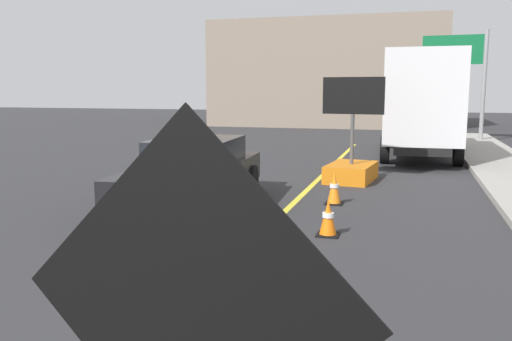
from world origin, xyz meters
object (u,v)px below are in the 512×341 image
at_px(arrow_board_trailer, 351,163).
at_px(traffic_cone_mid_lane, 302,260).
at_px(roadwork_sign, 191,312).
at_px(traffic_cone_curbside, 334,188).
at_px(pickup_car, 194,172).
at_px(highway_guide_sign, 466,66).
at_px(box_truck, 421,103).
at_px(traffic_cone_far_lane, 328,218).

bearing_deg(arrow_board_trailer, traffic_cone_mid_lane, -88.16).
distance_m(roadwork_sign, traffic_cone_curbside, 9.09).
bearing_deg(pickup_car, arrow_board_trailer, 54.75).
xyz_separation_m(traffic_cone_mid_lane, traffic_cone_curbside, (-0.28, 4.85, -0.01)).
relative_size(arrow_board_trailer, highway_guide_sign, 0.54).
xyz_separation_m(highway_guide_sign, traffic_cone_mid_lane, (-3.50, -19.82, -3.08)).
relative_size(pickup_car, highway_guide_sign, 0.96).
xyz_separation_m(roadwork_sign, traffic_cone_mid_lane, (-0.35, 4.15, -1.12)).
xyz_separation_m(pickup_car, traffic_cone_curbside, (2.76, 0.94, -0.36)).
bearing_deg(traffic_cone_mid_lane, box_truck, 83.53).
distance_m(highway_guide_sign, traffic_cone_mid_lane, 20.36).
distance_m(roadwork_sign, arrow_board_trailer, 12.07).
distance_m(arrow_board_trailer, highway_guide_sign, 12.86).
height_order(roadwork_sign, pickup_car, roadwork_sign).
distance_m(box_truck, highway_guide_sign, 6.73).
bearing_deg(roadwork_sign, highway_guide_sign, 82.52).
height_order(box_truck, traffic_cone_far_lane, box_truck).
bearing_deg(box_truck, arrow_board_trailer, -107.47).
distance_m(box_truck, pickup_car, 10.75).
xyz_separation_m(arrow_board_trailer, pickup_car, (-2.80, -3.96, 0.22)).
xyz_separation_m(traffic_cone_far_lane, traffic_cone_curbside, (-0.24, 2.46, 0.04)).
xyz_separation_m(box_truck, pickup_car, (-4.59, -9.64, -1.22)).
relative_size(highway_guide_sign, traffic_cone_far_lane, 8.20).
height_order(arrow_board_trailer, traffic_cone_mid_lane, arrow_board_trailer).
relative_size(pickup_car, traffic_cone_mid_lane, 6.80).
bearing_deg(roadwork_sign, arrow_board_trailer, 92.86).
distance_m(roadwork_sign, traffic_cone_far_lane, 6.66).
bearing_deg(traffic_cone_curbside, highway_guide_sign, 75.83).
relative_size(box_truck, highway_guide_sign, 1.56).
height_order(box_truck, pickup_car, box_truck).
bearing_deg(arrow_board_trailer, roadwork_sign, -87.14).
height_order(roadwork_sign, highway_guide_sign, highway_guide_sign).
xyz_separation_m(highway_guide_sign, traffic_cone_far_lane, (-3.54, -17.43, -3.12)).
bearing_deg(traffic_cone_far_lane, roadwork_sign, -86.60).
bearing_deg(traffic_cone_far_lane, traffic_cone_mid_lane, -89.01).
xyz_separation_m(pickup_car, traffic_cone_far_lane, (3.01, -1.52, -0.40)).
relative_size(traffic_cone_mid_lane, traffic_cone_far_lane, 1.16).
distance_m(arrow_board_trailer, traffic_cone_curbside, 3.02).
xyz_separation_m(arrow_board_trailer, box_truck, (1.79, 5.69, 1.44)).
relative_size(highway_guide_sign, traffic_cone_curbside, 7.28).
height_order(arrow_board_trailer, traffic_cone_far_lane, arrow_board_trailer).
distance_m(arrow_board_trailer, pickup_car, 4.85).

